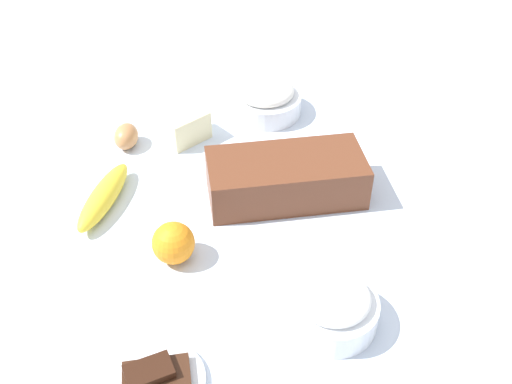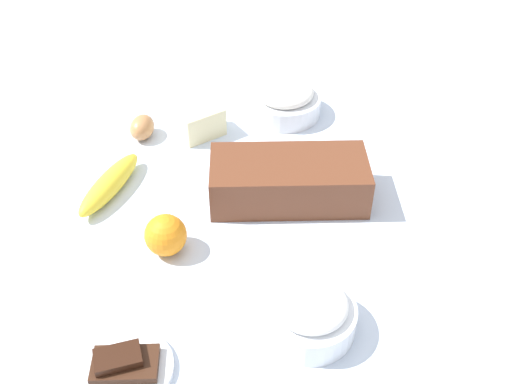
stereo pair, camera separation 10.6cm
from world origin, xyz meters
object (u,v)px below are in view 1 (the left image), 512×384
object	(u,v)px
egg_near_butter	(126,136)
sugar_bowl	(332,306)
banana	(104,196)
loaf_pan	(286,177)
chocolate_plate	(156,380)
butter_block	(185,127)
orange_fruit	(173,243)
flour_bowl	(265,99)

from	to	relation	value
egg_near_butter	sugar_bowl	bearing A→B (deg)	108.52
sugar_bowl	banana	bearing A→B (deg)	-55.80
loaf_pan	egg_near_butter	distance (m)	0.35
loaf_pan	chocolate_plate	world-z (taller)	loaf_pan
butter_block	chocolate_plate	bearing A→B (deg)	69.86
banana	chocolate_plate	distance (m)	0.39
chocolate_plate	sugar_bowl	bearing A→B (deg)	-178.13
sugar_bowl	orange_fruit	world-z (taller)	sugar_bowl
banana	butter_block	distance (m)	0.24
orange_fruit	butter_block	world-z (taller)	orange_fruit
butter_block	loaf_pan	bearing A→B (deg)	116.68
flour_bowl	banana	bearing A→B (deg)	25.10
sugar_bowl	orange_fruit	size ratio (longest dim) A/B	1.93
orange_fruit	chocolate_plate	xyz separation A→B (m)	(0.09, 0.22, -0.02)
loaf_pan	flour_bowl	distance (m)	0.28
sugar_bowl	egg_near_butter	world-z (taller)	sugar_bowl
banana	egg_near_butter	size ratio (longest dim) A/B	2.87
egg_near_butter	chocolate_plate	xyz separation A→B (m)	(0.08, 0.56, -0.01)
butter_block	sugar_bowl	bearing A→B (deg)	97.18
flour_bowl	banana	size ratio (longest dim) A/B	0.82
flour_bowl	banana	xyz separation A→B (m)	(0.39, 0.18, -0.02)
orange_fruit	butter_block	distance (m)	0.34
banana	egg_near_butter	world-z (taller)	egg_near_butter
loaf_pan	sugar_bowl	size ratio (longest dim) A/B	2.24
butter_block	egg_near_butter	bearing A→B (deg)	-9.15
flour_bowl	sugar_bowl	xyz separation A→B (m)	(0.12, 0.56, -0.00)
loaf_pan	egg_near_butter	world-z (taller)	loaf_pan
flour_bowl	banana	world-z (taller)	flour_bowl
banana	orange_fruit	distance (m)	0.19
flour_bowl	orange_fruit	distance (m)	0.47
flour_bowl	chocolate_plate	size ratio (longest dim) A/B	1.20
orange_fruit	egg_near_butter	bearing A→B (deg)	-89.14
flour_bowl	egg_near_butter	world-z (taller)	flour_bowl
butter_block	chocolate_plate	xyz separation A→B (m)	(0.20, 0.54, -0.02)
orange_fruit	butter_block	size ratio (longest dim) A/B	0.78
banana	chocolate_plate	bearing A→B (deg)	89.42
banana	chocolate_plate	size ratio (longest dim) A/B	1.46
sugar_bowl	loaf_pan	bearing A→B (deg)	-100.44
banana	orange_fruit	world-z (taller)	orange_fruit
egg_near_butter	butter_block	bearing A→B (deg)	170.85
orange_fruit	egg_near_butter	size ratio (longest dim) A/B	1.05
sugar_bowl	chocolate_plate	distance (m)	0.27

